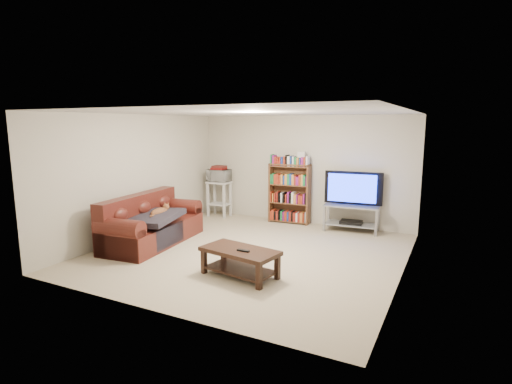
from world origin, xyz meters
The scene contains 19 objects.
floor centered at (0.00, 0.00, 0.00)m, with size 5.00×5.00×0.00m, color #BDAD8C.
ceiling centered at (0.00, 0.00, 2.40)m, with size 5.00×5.00×0.00m, color white.
wall_back centered at (0.00, 2.50, 1.20)m, with size 5.00×5.00×0.00m, color beige.
wall_front centered at (0.00, -2.50, 1.20)m, with size 5.00×5.00×0.00m, color beige.
wall_left centered at (-2.50, 0.00, 1.20)m, with size 5.00×5.00×0.00m, color beige.
wall_right centered at (2.50, 0.00, 1.20)m, with size 5.00×5.00×0.00m, color beige.
sofa centered at (-1.95, -0.35, 0.32)m, with size 1.14×2.22×0.91m.
blanket centered at (-1.76, -0.48, 0.54)m, with size 0.82×1.07×0.10m, color #242029.
cat centered at (-1.78, -0.28, 0.60)m, with size 0.23×0.58×0.17m, color brown, non-canonical shape.
coffee_table centered at (0.38, -1.06, 0.29)m, with size 1.22×0.75×0.41m.
remote centered at (0.47, -1.13, 0.42)m, with size 0.19×0.05×0.02m, color black.
tv_stand centered at (1.22, 2.20, 0.37)m, with size 1.15×0.59×0.55m.
television centered at (1.22, 2.20, 0.90)m, with size 1.19×0.16×0.69m, color black.
dvd_player centered at (1.22, 2.20, 0.19)m, with size 0.44×0.31×0.06m, color black.
bookshelf centered at (-0.22, 2.30, 0.69)m, with size 0.95×0.35×1.34m.
shelf_clutter centered at (-0.12, 2.32, 1.45)m, with size 0.69×0.24×0.28m.
microwave_stand centered at (-1.97, 2.12, 0.55)m, with size 0.54×0.39×0.85m.
microwave centered at (-1.97, 2.12, 1.00)m, with size 0.52×0.36×0.29m, color silver.
game_boxes centered at (-1.97, 2.12, 1.17)m, with size 0.31×0.27×0.05m, color maroon.
Camera 1 is at (3.12, -5.93, 2.20)m, focal length 28.00 mm.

